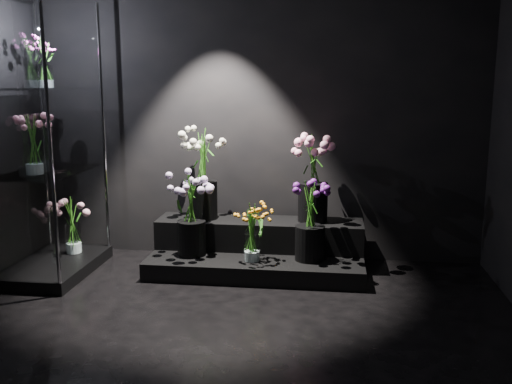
# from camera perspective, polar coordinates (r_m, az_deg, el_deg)

# --- Properties ---
(floor) EXTENTS (4.00, 4.00, 0.00)m
(floor) POSITION_cam_1_polar(r_m,az_deg,el_deg) (3.57, -3.83, -15.91)
(floor) COLOR black
(floor) RESTS_ON ground
(wall_back) EXTENTS (4.00, 0.00, 4.00)m
(wall_back) POSITION_cam_1_polar(r_m,az_deg,el_deg) (5.16, 0.33, 8.68)
(wall_back) COLOR black
(wall_back) RESTS_ON floor
(wall_front) EXTENTS (4.00, 0.00, 4.00)m
(wall_front) POSITION_cam_1_polar(r_m,az_deg,el_deg) (1.30, -22.02, 0.47)
(wall_front) COLOR black
(wall_front) RESTS_ON floor
(display_riser) EXTENTS (1.82, 0.81, 0.40)m
(display_riser) POSITION_cam_1_polar(r_m,az_deg,el_deg) (5.01, 0.20, -5.74)
(display_riser) COLOR black
(display_riser) RESTS_ON floor
(display_case) EXTENTS (0.62, 1.03, 2.27)m
(display_case) POSITION_cam_1_polar(r_m,az_deg,el_deg) (4.98, -20.25, 4.89)
(display_case) COLOR black
(display_case) RESTS_ON floor
(bouquet_orange_bells) EXTENTS (0.33, 0.33, 0.48)m
(bouquet_orange_bells) POSITION_cam_1_polar(r_m,az_deg,el_deg) (4.68, -0.40, -3.99)
(bouquet_orange_bells) COLOR white
(bouquet_orange_bells) RESTS_ON display_riser
(bouquet_lilac) EXTENTS (0.42, 0.42, 0.68)m
(bouquet_lilac) POSITION_cam_1_polar(r_m,az_deg,el_deg) (4.83, -6.51, -1.73)
(bouquet_lilac) COLOR black
(bouquet_lilac) RESTS_ON display_riser
(bouquet_purple) EXTENTS (0.36, 0.36, 0.66)m
(bouquet_purple) POSITION_cam_1_polar(r_m,az_deg,el_deg) (4.70, 5.45, -2.65)
(bouquet_purple) COLOR black
(bouquet_purple) RESTS_ON display_riser
(bouquet_cream_roses) EXTENTS (0.40, 0.40, 0.79)m
(bouquet_cream_roses) POSITION_cam_1_polar(r_m,az_deg,el_deg) (5.04, -5.29, 2.40)
(bouquet_cream_roses) COLOR black
(bouquet_cream_roses) RESTS_ON display_riser
(bouquet_pink_roses) EXTENTS (0.46, 0.46, 0.75)m
(bouquet_pink_roses) POSITION_cam_1_polar(r_m,az_deg,el_deg) (4.95, 5.76, 1.97)
(bouquet_pink_roses) COLOR black
(bouquet_pink_roses) RESTS_ON display_riser
(bouquet_case_pink) EXTENTS (0.36, 0.36, 0.47)m
(bouquet_case_pink) POSITION_cam_1_polar(r_m,az_deg,el_deg) (4.82, -21.42, 4.55)
(bouquet_case_pink) COLOR white
(bouquet_case_pink) RESTS_ON display_case
(bouquet_case_magenta) EXTENTS (0.22, 0.22, 0.41)m
(bouquet_case_magenta) POSITION_cam_1_polar(r_m,az_deg,el_deg) (5.10, -20.38, 12.01)
(bouquet_case_magenta) COLOR white
(bouquet_case_magenta) RESTS_ON display_case
(bouquet_case_base_pink) EXTENTS (0.41, 0.41, 0.50)m
(bouquet_case_base_pink) POSITION_cam_1_polar(r_m,az_deg,el_deg) (5.31, -17.89, -3.03)
(bouquet_case_base_pink) COLOR white
(bouquet_case_base_pink) RESTS_ON display_case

